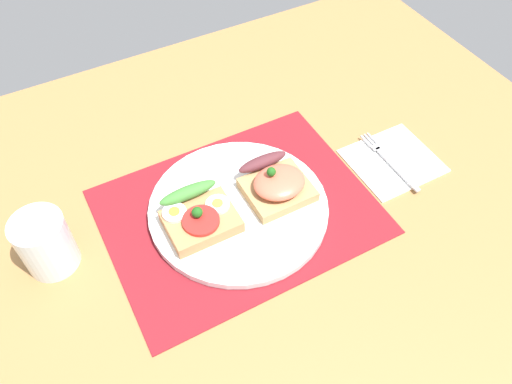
# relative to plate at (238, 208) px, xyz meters

# --- Properties ---
(ground_plane) EXTENTS (1.20, 0.90, 0.03)m
(ground_plane) POSITION_rel_plate_xyz_m (0.00, 0.00, -0.02)
(ground_plane) COLOR #A1703F
(placemat) EXTENTS (0.40, 0.30, 0.00)m
(placemat) POSITION_rel_plate_xyz_m (0.00, 0.00, -0.01)
(placemat) COLOR maroon
(placemat) RESTS_ON ground_plane
(plate) EXTENTS (0.27, 0.27, 0.01)m
(plate) POSITION_rel_plate_xyz_m (0.00, 0.00, 0.00)
(plate) COLOR white
(plate) RESTS_ON placemat
(sandwich_egg_tomato) EXTENTS (0.10, 0.09, 0.04)m
(sandwich_egg_tomato) POSITION_rel_plate_xyz_m (-0.06, -0.00, 0.02)
(sandwich_egg_tomato) COLOR #B57E4D
(sandwich_egg_tomato) RESTS_ON plate
(sandwich_salmon) EXTENTS (0.10, 0.10, 0.05)m
(sandwich_salmon) POSITION_rel_plate_xyz_m (0.06, -0.00, 0.02)
(sandwich_salmon) COLOR tan
(sandwich_salmon) RESTS_ON plate
(napkin) EXTENTS (0.14, 0.13, 0.01)m
(napkin) POSITION_rel_plate_xyz_m (0.27, -0.03, -0.01)
(napkin) COLOR white
(napkin) RESTS_ON ground_plane
(fork) EXTENTS (0.02, 0.14, 0.00)m
(fork) POSITION_rel_plate_xyz_m (0.26, -0.03, -0.00)
(fork) COLOR #B7B7BC
(fork) RESTS_ON napkin
(drinking_glass) EXTENTS (0.07, 0.07, 0.09)m
(drinking_glass) POSITION_rel_plate_xyz_m (-0.27, 0.05, 0.04)
(drinking_glass) COLOR silver
(drinking_glass) RESTS_ON ground_plane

